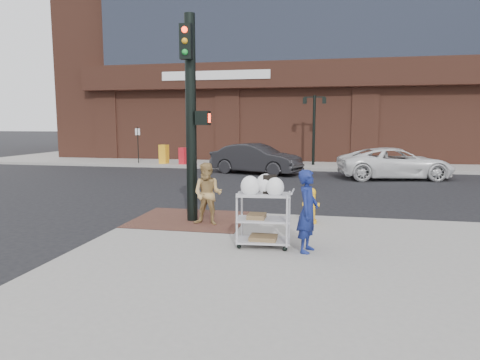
% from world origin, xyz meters
% --- Properties ---
extents(ground, '(220.00, 220.00, 0.00)m').
position_xyz_m(ground, '(0.00, 0.00, 0.00)').
color(ground, black).
rests_on(ground, ground).
extents(sidewalk_far, '(65.00, 36.00, 0.15)m').
position_xyz_m(sidewalk_far, '(12.50, 32.00, 0.07)').
color(sidewalk_far, gray).
rests_on(sidewalk_far, ground).
extents(brick_curb_ramp, '(2.80, 2.40, 0.01)m').
position_xyz_m(brick_curb_ramp, '(-0.60, 0.90, 0.16)').
color(brick_curb_ramp, '#492722').
rests_on(brick_curb_ramp, sidewalk_near).
extents(lamp_post, '(1.32, 0.22, 4.00)m').
position_xyz_m(lamp_post, '(2.00, 16.00, 2.62)').
color(lamp_post, black).
rests_on(lamp_post, sidewalk_far).
extents(parking_sign, '(0.05, 0.05, 2.20)m').
position_xyz_m(parking_sign, '(-8.50, 15.00, 1.25)').
color(parking_sign, black).
rests_on(parking_sign, sidewalk_far).
extents(traffic_signal_pole, '(0.61, 0.51, 5.00)m').
position_xyz_m(traffic_signal_pole, '(-0.48, 0.77, 2.83)').
color(traffic_signal_pole, black).
rests_on(traffic_signal_pole, sidewalk_near).
extents(woman_blue, '(0.49, 0.64, 1.57)m').
position_xyz_m(woman_blue, '(2.44, -1.27, 0.93)').
color(woman_blue, navy).
rests_on(woman_blue, sidewalk_near).
extents(pedestrian_tan, '(0.77, 0.62, 1.50)m').
position_xyz_m(pedestrian_tan, '(0.00, 0.45, 0.90)').
color(pedestrian_tan, tan).
rests_on(pedestrian_tan, sidewalk_near).
extents(sedan_dark, '(4.93, 2.95, 1.53)m').
position_xyz_m(sedan_dark, '(-0.77, 12.23, 0.77)').
color(sedan_dark, black).
rests_on(sedan_dark, ground).
extents(minivan_white, '(5.54, 3.32, 1.44)m').
position_xyz_m(minivan_white, '(5.90, 11.54, 0.72)').
color(minivan_white, white).
rests_on(minivan_white, ground).
extents(utility_cart, '(1.08, 0.67, 1.44)m').
position_xyz_m(utility_cart, '(1.58, -1.12, 0.80)').
color(utility_cart, '#B0AFB5').
rests_on(utility_cart, sidewalk_near).
extents(fire_hydrant, '(0.41, 0.29, 0.87)m').
position_xyz_m(fire_hydrant, '(2.42, 1.11, 0.60)').
color(fire_hydrant, '#ECA713').
rests_on(fire_hydrant, sidewalk_near).
extents(newsbox_red, '(0.51, 0.49, 0.98)m').
position_xyz_m(newsbox_red, '(-5.58, 14.85, 0.64)').
color(newsbox_red, red).
rests_on(newsbox_red, sidewalk_far).
extents(newsbox_yellow, '(0.54, 0.51, 1.13)m').
position_xyz_m(newsbox_yellow, '(-6.85, 15.02, 0.71)').
color(newsbox_yellow, '#F4A81B').
rests_on(newsbox_yellow, sidewalk_far).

